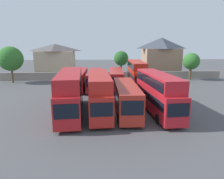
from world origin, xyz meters
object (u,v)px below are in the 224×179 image
bus_3 (126,97)px  tree_behind_wall (11,59)px  bus_1 (70,91)px  bus_8 (137,73)px  house_terrace_centre (161,56)px  bus_2 (99,92)px  tree_right_of_lot (191,61)px  house_terrace_left (56,60)px  bus_7 (116,78)px  bus_5 (79,78)px  bus_4 (158,91)px  bus_6 (95,79)px  tree_left_of_lot (121,59)px

bus_3 → tree_behind_wall: bearing=-132.8°
bus_1 → bus_8: size_ratio=1.08×
house_terrace_centre → tree_behind_wall: 36.78m
bus_2 → tree_right_of_lot: size_ratio=1.70×
bus_8 → house_terrace_left: size_ratio=1.11×
bus_3 → tree_behind_wall: size_ratio=1.37×
bus_1 → bus_7: 15.84m
bus_5 → bus_7: 6.99m
bus_5 → bus_1: bearing=2.8°
bus_3 → bus_4: 3.86m
bus_1 → house_terrace_centre: 36.89m
bus_4 → bus_7: bearing=-168.9°
bus_1 → bus_6: 14.25m
bus_2 → tree_left_of_lot: size_ratio=1.62×
bus_2 → house_terrace_left: bearing=-162.0°
bus_8 → house_terrace_centre: (9.66, 16.28, 2.23)m
house_terrace_centre → bus_8: bearing=-120.7°
bus_3 → house_terrace_left: (-14.40, 30.79, 2.22)m
bus_3 → bus_5: bearing=-152.8°
bus_3 → bus_8: (3.96, 14.58, 0.83)m
bus_4 → house_terrace_centre: size_ratio=1.13×
bus_2 → house_terrace_left: (-11.17, 30.72, 1.52)m
bus_5 → bus_4: bearing=37.9°
tree_left_of_lot → bus_4: bearing=-87.0°
bus_7 → tree_left_of_lot: (2.33, 12.41, 2.79)m
house_terrace_left → tree_behind_wall: 12.09m
bus_5 → bus_7: bearing=91.2°
tree_left_of_lot → tree_behind_wall: 24.89m
bus_2 → house_terrace_left: size_ratio=1.08×
bus_3 → bus_6: 14.61m
bus_2 → bus_6: bus_2 is taller
bus_7 → house_terrace_left: house_terrace_left is taller
house_terrace_left → tree_behind_wall: (-7.51, -9.43, 0.96)m
bus_3 → tree_behind_wall: 30.76m
bus_7 → tree_left_of_lot: tree_left_of_lot is taller
bus_8 → tree_behind_wall: tree_behind_wall is taller
bus_2 → bus_3: 3.31m
bus_1 → tree_right_of_lot: size_ratio=1.88×
bus_5 → bus_6: bus_5 is taller
bus_7 → bus_2: bearing=-9.2°
bus_5 → tree_left_of_lot: bearing=144.5°
bus_1 → tree_behind_wall: (-15.28, 21.26, 2.35)m
bus_1 → tree_behind_wall: bearing=-148.1°
bus_8 → house_terrace_centre: house_terrace_centre is taller
house_terrace_left → bus_5: bearing=-65.5°
bus_1 → bus_2: 3.40m
house_terrace_left → tree_left_of_lot: 17.22m
bus_2 → bus_5: bus_2 is taller
house_terrace_left → bus_2: bearing=-70.0°
bus_8 → house_terrace_left: 24.53m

